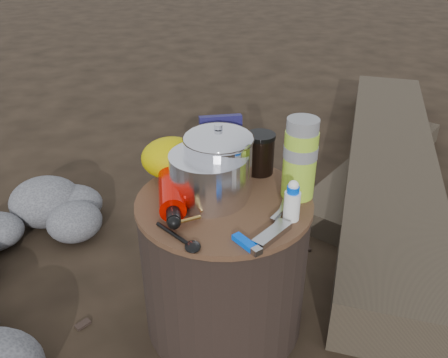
{
  "coord_description": "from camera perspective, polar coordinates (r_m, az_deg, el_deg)",
  "views": [
    {
      "loc": [
        -0.07,
        -1.01,
        1.05
      ],
      "look_at": [
        0.0,
        0.0,
        0.48
      ],
      "focal_mm": 37.31,
      "sensor_mm": 36.0,
      "label": 1
    }
  ],
  "objects": [
    {
      "name": "ground",
      "position": [
        1.46,
        0.0,
        -16.65
      ],
      "size": [
        60.0,
        60.0,
        0.0
      ],
      "primitive_type": "plane",
      "color": "black",
      "rests_on": "ground"
    },
    {
      "name": "stump",
      "position": [
        1.32,
        0.0,
        -10.33
      ],
      "size": [
        0.45,
        0.45,
        0.42
      ],
      "primitive_type": "cylinder",
      "color": "black",
      "rests_on": "ground"
    },
    {
      "name": "rock_ring",
      "position": [
        1.64,
        -23.77,
        -9.17
      ],
      "size": [
        0.44,
        0.96,
        0.19
      ],
      "primitive_type": null,
      "color": "#545459",
      "rests_on": "ground"
    },
    {
      "name": "log_main",
      "position": [
        2.21,
        19.62,
        1.73
      ],
      "size": [
        1.06,
        2.08,
        0.18
      ],
      "primitive_type": "cube",
      "rotation": [
        0.0,
        0.0,
        -0.36
      ],
      "color": "#362E23",
      "rests_on": "ground"
    },
    {
      "name": "log_small",
      "position": [
        2.24,
        18.15,
        1.26
      ],
      "size": [
        0.95,
        1.02,
        0.1
      ],
      "primitive_type": "cube",
      "rotation": [
        0.0,
        0.0,
        -0.73
      ],
      "color": "#362E23",
      "rests_on": "ground"
    },
    {
      "name": "foil_windscreen",
      "position": [
        1.18,
        -1.84,
        0.33
      ],
      "size": [
        0.2,
        0.2,
        0.12
      ],
      "primitive_type": "cylinder",
      "color": "silver",
      "rests_on": "stump"
    },
    {
      "name": "camping_pot",
      "position": [
        1.2,
        -0.68,
        2.34
      ],
      "size": [
        0.18,
        0.18,
        0.18
      ],
      "primitive_type": "cylinder",
      "color": "silver",
      "rests_on": "stump"
    },
    {
      "name": "fuel_bottle",
      "position": [
        1.19,
        -6.47,
        -1.29
      ],
      "size": [
        0.08,
        0.27,
        0.06
      ],
      "primitive_type": null,
      "rotation": [
        0.0,
        0.0,
        0.06
      ],
      "color": "#CB0900",
      "rests_on": "stump"
    },
    {
      "name": "thermos",
      "position": [
        1.18,
        9.29,
        2.43
      ],
      "size": [
        0.08,
        0.08,
        0.21
      ],
      "primitive_type": "cylinder",
      "color": "#A0D02E",
      "rests_on": "stump"
    },
    {
      "name": "travel_mug",
      "position": [
        1.3,
        4.46,
        3.11
      ],
      "size": [
        0.08,
        0.08,
        0.12
      ],
      "primitive_type": "cylinder",
      "color": "black",
      "rests_on": "stump"
    },
    {
      "name": "stuff_sack",
      "position": [
        1.29,
        -6.43,
        2.59
      ],
      "size": [
        0.17,
        0.14,
        0.11
      ],
      "primitive_type": "ellipsoid",
      "color": "#B9A800",
      "rests_on": "stump"
    },
    {
      "name": "food_pouch",
      "position": [
        1.33,
        -0.36,
        4.59
      ],
      "size": [
        0.12,
        0.04,
        0.15
      ],
      "primitive_type": "cube",
      "rotation": [
        0.0,
        0.0,
        0.09
      ],
      "color": "#171348",
      "rests_on": "stump"
    },
    {
      "name": "lighter",
      "position": [
        1.04,
        2.52,
        -7.72
      ],
      "size": [
        0.06,
        0.08,
        0.01
      ],
      "primitive_type": "cube",
      "rotation": [
        0.0,
        0.0,
        0.59
      ],
      "color": "#004BEE",
      "rests_on": "stump"
    },
    {
      "name": "multitool",
      "position": [
        1.07,
        5.92,
        -6.74
      ],
      "size": [
        0.1,
        0.1,
        0.02
      ],
      "primitive_type": "cube",
      "rotation": [
        0.0,
        0.0,
        -0.79
      ],
      "color": "#A2A2A7",
      "rests_on": "stump"
    },
    {
      "name": "pot_grabber",
      "position": [
        1.16,
        7.0,
        -3.76
      ],
      "size": [
        0.09,
        0.13,
        0.01
      ],
      "primitive_type": null,
      "rotation": [
        0.0,
        0.0,
        -0.52
      ],
      "color": "#A2A2A7",
      "rests_on": "stump"
    },
    {
      "name": "spork",
      "position": [
        1.07,
        -6.16,
        -6.73
      ],
      "size": [
        0.11,
        0.13,
        0.01
      ],
      "primitive_type": null,
      "rotation": [
        0.0,
        0.0,
        0.7
      ],
      "color": "black",
      "rests_on": "stump"
    },
    {
      "name": "squeeze_bottle",
      "position": [
        1.11,
        8.35,
        -2.85
      ],
      "size": [
        0.04,
        0.04,
        0.09
      ],
      "primitive_type": "cylinder",
      "color": "white",
      "rests_on": "stump"
    }
  ]
}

